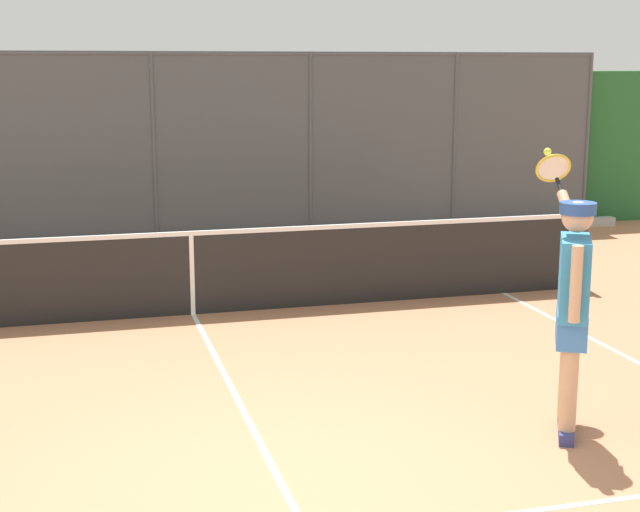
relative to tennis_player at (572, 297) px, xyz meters
name	(u,v)px	position (x,y,z in m)	size (l,w,h in m)	color
ground_plane	(285,490)	(2.31, 0.41, -1.08)	(60.00, 60.00, 0.00)	#B27551
fence_backdrop	(151,157)	(2.31, -9.12, 0.25)	(17.91, 1.37, 2.98)	#474C51
tennis_net	(192,272)	(2.31, -4.24, -0.59)	(9.99, 0.09, 1.07)	#2D2D2D
tennis_player	(572,297)	(0.00, 0.00, 0.00)	(0.65, 1.41, 2.10)	navy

